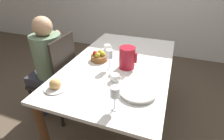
{
  "coord_description": "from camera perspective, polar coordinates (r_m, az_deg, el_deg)",
  "views": [
    {
      "loc": [
        0.45,
        -1.48,
        1.58
      ],
      "look_at": [
        0.0,
        -0.24,
        0.8
      ],
      "focal_mm": 28.0,
      "sensor_mm": 36.0,
      "label": 1
    }
  ],
  "objects": [
    {
      "name": "serving_tray",
      "position": [
        1.34,
        8.32,
        -6.94
      ],
      "size": [
        0.29,
        0.29,
        0.03
      ],
      "color": "#B7B2A8",
      "rests_on": "dining_table"
    },
    {
      "name": "dining_table",
      "position": [
        1.8,
        2.59,
        -0.54
      ],
      "size": [
        0.97,
        1.61,
        0.75
      ],
      "color": "white",
      "rests_on": "ground_plane"
    },
    {
      "name": "teacup_across",
      "position": [
        2.03,
        -1.51,
        7.28
      ],
      "size": [
        0.12,
        0.12,
        0.06
      ],
      "color": "white",
      "rests_on": "dining_table"
    },
    {
      "name": "teacup_near_person",
      "position": [
        1.46,
        0.98,
        -2.71
      ],
      "size": [
        0.12,
        0.12,
        0.06
      ],
      "color": "white",
      "rests_on": "dining_table"
    },
    {
      "name": "fruit_bowl",
      "position": [
        1.79,
        -4.22,
        4.41
      ],
      "size": [
        0.17,
        0.17,
        0.1
      ],
      "color": "brown",
      "rests_on": "dining_table"
    },
    {
      "name": "ground_plane",
      "position": [
        2.21,
        2.19,
        -15.21
      ],
      "size": [
        20.0,
        20.0,
        0.0
      ],
      "primitive_type": "plane",
      "color": "brown"
    },
    {
      "name": "chair_person_side",
      "position": [
        2.03,
        -17.16,
        -2.4
      ],
      "size": [
        0.42,
        0.42,
        1.01
      ],
      "rotation": [
        0.0,
        0.0,
        1.57
      ],
      "color": "black",
      "rests_on": "ground_plane"
    },
    {
      "name": "wine_glass_juice",
      "position": [
        1.13,
        0.96,
        -7.66
      ],
      "size": [
        0.06,
        0.06,
        0.18
      ],
      "color": "white",
      "rests_on": "dining_table"
    },
    {
      "name": "red_pitcher",
      "position": [
        1.63,
        4.94,
        4.04
      ],
      "size": [
        0.17,
        0.15,
        0.21
      ],
      "color": "#A31423",
      "rests_on": "dining_table"
    },
    {
      "name": "bread_plate",
      "position": [
        1.44,
        -17.99,
        -4.79
      ],
      "size": [
        0.18,
        0.18,
        0.09
      ],
      "color": "white",
      "rests_on": "dining_table"
    },
    {
      "name": "person_seated",
      "position": [
        1.98,
        -20.42,
        2.49
      ],
      "size": [
        0.39,
        0.41,
        1.2
      ],
      "rotation": [
        0.0,
        0.0,
        1.57
      ],
      "color": "#33333D",
      "rests_on": "ground_plane"
    },
    {
      "name": "wine_glass_water",
      "position": [
        1.59,
        -0.91,
        4.95
      ],
      "size": [
        0.06,
        0.06,
        0.19
      ],
      "color": "white",
      "rests_on": "dining_table"
    }
  ]
}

